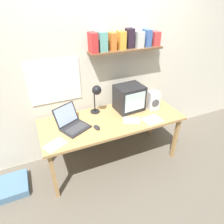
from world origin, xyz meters
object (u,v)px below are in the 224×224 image
object	(u,v)px
corner_desk	(112,122)
space_heater	(154,101)
juice_glass	(152,95)
computer_mouse	(97,127)
loose_paper_near_laptop	(55,145)
open_notebook	(152,120)
crt_monitor	(129,98)
loose_paper_near_monitor	(132,120)
laptop	(71,122)
floor_cushion	(12,186)
desk_lamp	(96,93)

from	to	relation	value
corner_desk	space_heater	xyz separation A→B (m)	(0.62, 0.01, 0.18)
juice_glass	computer_mouse	bearing A→B (deg)	-159.38
loose_paper_near_laptop	computer_mouse	bearing A→B (deg)	11.45
corner_desk	open_notebook	size ratio (longest dim) A/B	7.50
crt_monitor	loose_paper_near_monitor	bearing A→B (deg)	-113.51
juice_glass	loose_paper_near_laptop	distance (m)	1.60
loose_paper_near_monitor	open_notebook	bearing A→B (deg)	-21.00
laptop	space_heater	size ratio (longest dim) A/B	1.71
floor_cushion	juice_glass	bearing A→B (deg)	6.48
juice_glass	computer_mouse	world-z (taller)	juice_glass
desk_lamp	loose_paper_near_monitor	xyz separation A→B (m)	(0.35, -0.32, -0.30)
laptop	corner_desk	bearing A→B (deg)	-29.96
open_notebook	loose_paper_near_laptop	bearing A→B (deg)	179.79
laptop	crt_monitor	bearing A→B (deg)	-19.27
juice_glass	loose_paper_near_monitor	distance (m)	0.68
crt_monitor	space_heater	bearing A→B (deg)	-25.25
open_notebook	juice_glass	bearing A→B (deg)	58.18
laptop	computer_mouse	distance (m)	0.31
laptop	floor_cushion	distance (m)	1.10
computer_mouse	loose_paper_near_laptop	xyz separation A→B (m)	(-0.51, -0.10, -0.01)
laptop	juice_glass	bearing A→B (deg)	-16.13
juice_glass	loose_paper_near_laptop	world-z (taller)	juice_glass
open_notebook	loose_paper_near_monitor	world-z (taller)	same
corner_desk	crt_monitor	xyz separation A→B (m)	(0.31, 0.13, 0.23)
crt_monitor	space_heater	size ratio (longest dim) A/B	1.50
corner_desk	juice_glass	distance (m)	0.81
desk_lamp	loose_paper_near_laptop	size ratio (longest dim) A/B	1.55
crt_monitor	loose_paper_near_monitor	xyz separation A→B (m)	(-0.10, -0.27, -0.17)
corner_desk	floor_cushion	bearing A→B (deg)	179.12
space_heater	loose_paper_near_monitor	size ratio (longest dim) A/B	1.03
laptop	open_notebook	distance (m)	1.01
floor_cushion	loose_paper_near_laptop	bearing A→B (deg)	-22.80
crt_monitor	desk_lamp	size ratio (longest dim) A/B	0.92
space_heater	floor_cushion	xyz separation A→B (m)	(-1.96, 0.01, -0.79)
crt_monitor	laptop	xyz separation A→B (m)	(-0.82, -0.10, -0.11)
space_heater	crt_monitor	bearing A→B (deg)	163.15
loose_paper_near_laptop	floor_cushion	distance (m)	0.92
juice_glass	loose_paper_near_laptop	bearing A→B (deg)	-162.34
space_heater	desk_lamp	bearing A→B (deg)	171.70
space_heater	loose_paper_near_monitor	world-z (taller)	space_heater
laptop	floor_cushion	xyz separation A→B (m)	(-0.83, -0.01, -0.73)
loose_paper_near_laptop	floor_cushion	world-z (taller)	loose_paper_near_laptop
laptop	loose_paper_near_laptop	xyz separation A→B (m)	(-0.25, -0.26, -0.06)
laptop	computer_mouse	bearing A→B (deg)	-56.82
crt_monitor	floor_cushion	size ratio (longest dim) A/B	0.99
corner_desk	loose_paper_near_monitor	world-z (taller)	loose_paper_near_monitor
juice_glass	space_heater	xyz separation A→B (m)	(-0.14, -0.25, 0.06)
computer_mouse	open_notebook	distance (m)	0.72
corner_desk	loose_paper_near_laptop	size ratio (longest dim) A/B	6.80
open_notebook	floor_cushion	bearing A→B (deg)	172.12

